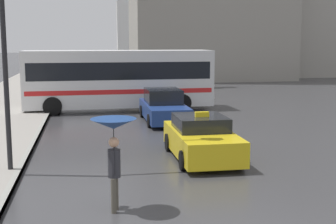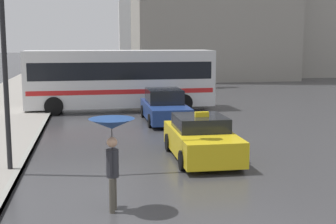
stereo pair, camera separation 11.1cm
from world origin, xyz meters
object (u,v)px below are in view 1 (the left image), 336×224
taxi (201,139)px  pedestrian_with_umbrella (114,137)px  city_bus (119,77)px  traffic_light (61,25)px  sedan_red (164,107)px

taxi → pedestrian_with_umbrella: 5.37m
city_bus → traffic_light: size_ratio=1.68×
pedestrian_with_umbrella → traffic_light: bearing=35.3°
taxi → sedan_red: (-0.05, 7.16, 0.04)m
sedan_red → city_bus: (-1.81, 3.96, 1.13)m
pedestrian_with_umbrella → traffic_light: size_ratio=0.35×
sedan_red → traffic_light: traffic_light is taller
city_bus → taxi: bearing=-171.9°
sedan_red → city_bus: size_ratio=0.45×
city_bus → pedestrian_with_umbrella: (-1.19, -15.43, -0.12)m
city_bus → pedestrian_with_umbrella: bearing=174.2°
taxi → city_bus: (-1.86, 11.13, 1.17)m
traffic_light → taxi: bearing=12.2°
taxi → traffic_light: size_ratio=0.68×
city_bus → pedestrian_with_umbrella: size_ratio=4.81×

